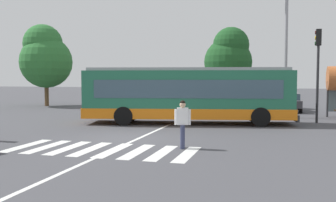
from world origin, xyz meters
name	(u,v)px	position (x,y,z in m)	size (l,w,h in m)	color
ground_plane	(129,138)	(0.00, 0.00, 0.00)	(160.00, 160.00, 0.00)	#47474C
city_transit_bus	(188,95)	(1.30, 5.58, 1.59)	(11.62, 4.67, 3.06)	black
pedestrian_crossing_street	(183,121)	(2.74, -1.78, 0.97)	(0.57, 0.38, 1.72)	#333856
parked_car_red	(119,99)	(-6.63, 14.92, 0.77)	(2.02, 4.58, 1.35)	black
parked_car_champagne	(151,99)	(-3.82, 14.92, 0.77)	(2.01, 4.57, 1.35)	black
parked_car_blue	(184,99)	(-1.14, 15.15, 0.77)	(1.98, 4.55, 1.35)	black
parked_car_white	(215,100)	(1.37, 15.05, 0.77)	(2.00, 4.56, 1.35)	black
parked_car_black	(251,101)	(4.19, 15.14, 0.77)	(2.01, 4.57, 1.35)	black
parked_car_charcoal	(288,101)	(6.92, 15.15, 0.77)	(1.92, 4.52, 1.35)	black
traffic_light_far_corner	(318,61)	(8.19, 7.76, 3.45)	(0.33, 0.32, 5.19)	#28282B
twin_arm_street_lamp	(286,24)	(6.55, 10.24, 5.84)	(5.12, 0.32, 9.48)	#939399
background_tree_left	(45,57)	(-13.75, 15.06, 4.39)	(4.59, 4.59, 7.25)	brown
background_tree_right	(229,57)	(2.14, 17.92, 4.26)	(4.06, 4.06, 6.79)	brown
crosswalk_painted_stripes	(102,150)	(0.08, -2.80, 0.00)	(6.56, 2.76, 0.01)	silver
lane_center_line	(154,132)	(0.47, 2.00, 0.00)	(0.16, 24.00, 0.01)	silver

